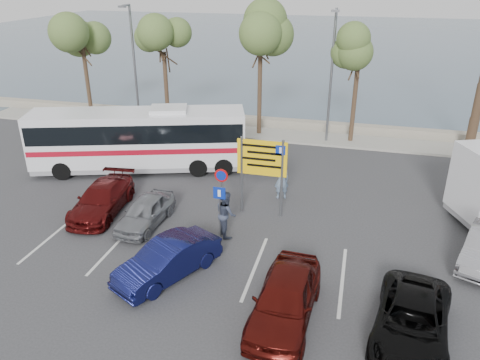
% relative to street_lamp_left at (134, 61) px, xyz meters
% --- Properties ---
extents(ground, '(120.00, 120.00, 0.00)m').
position_rel_street_lamp_left_xyz_m(ground, '(10.00, -13.52, -4.60)').
color(ground, '#333336').
rests_on(ground, ground).
extents(kerb_strip, '(44.00, 2.40, 0.15)m').
position_rel_street_lamp_left_xyz_m(kerb_strip, '(10.00, 0.48, -4.52)').
color(kerb_strip, '#9A988C').
rests_on(kerb_strip, ground).
extents(seawall, '(48.00, 0.80, 0.60)m').
position_rel_street_lamp_left_xyz_m(seawall, '(10.00, 2.48, -4.30)').
color(seawall, gray).
rests_on(seawall, ground).
extents(sea, '(140.00, 140.00, 0.00)m').
position_rel_street_lamp_left_xyz_m(sea, '(10.00, 46.48, -4.59)').
color(sea, '#435A6C').
rests_on(sea, ground).
extents(tree_far_left, '(3.20, 3.20, 7.60)m').
position_rel_street_lamp_left_xyz_m(tree_far_left, '(-4.00, 0.48, 1.73)').
color(tree_far_left, '#382619').
rests_on(tree_far_left, kerb_strip).
extents(tree_left, '(3.20, 3.20, 7.20)m').
position_rel_street_lamp_left_xyz_m(tree_left, '(2.00, 0.48, 1.41)').
color(tree_left, '#382619').
rests_on(tree_left, kerb_strip).
extents(tree_mid, '(3.20, 3.20, 8.00)m').
position_rel_street_lamp_left_xyz_m(tree_mid, '(8.50, 0.48, 2.06)').
color(tree_mid, '#382619').
rests_on(tree_mid, kerb_strip).
extents(tree_right, '(3.20, 3.20, 7.40)m').
position_rel_street_lamp_left_xyz_m(tree_right, '(14.50, 0.48, 1.57)').
color(tree_right, '#382619').
rests_on(tree_right, kerb_strip).
extents(street_lamp_left, '(0.45, 1.15, 8.01)m').
position_rel_street_lamp_left_xyz_m(street_lamp_left, '(0.00, 0.00, 0.00)').
color(street_lamp_left, slate).
rests_on(street_lamp_left, kerb_strip).
extents(street_lamp_right, '(0.45, 1.15, 8.01)m').
position_rel_street_lamp_left_xyz_m(street_lamp_right, '(13.00, 0.00, 0.00)').
color(street_lamp_right, slate).
rests_on(street_lamp_right, kerb_strip).
extents(direction_sign, '(2.20, 0.12, 3.60)m').
position_rel_street_lamp_left_xyz_m(direction_sign, '(11.00, -10.32, -2.17)').
color(direction_sign, slate).
rests_on(direction_sign, ground).
extents(sign_no_stop, '(0.60, 0.08, 2.35)m').
position_rel_street_lamp_left_xyz_m(sign_no_stop, '(9.40, -11.13, -3.02)').
color(sign_no_stop, slate).
rests_on(sign_no_stop, ground).
extents(sign_parking, '(0.50, 0.07, 2.25)m').
position_rel_street_lamp_left_xyz_m(sign_parking, '(9.80, -12.73, -3.13)').
color(sign_parking, slate).
rests_on(sign_parking, ground).
extents(lane_markings, '(12.02, 4.20, 0.01)m').
position_rel_street_lamp_left_xyz_m(lane_markings, '(8.86, -14.52, -4.60)').
color(lane_markings, silver).
rests_on(lane_markings, ground).
extents(coach_bus_left, '(11.52, 5.81, 3.53)m').
position_rel_street_lamp_left_xyz_m(coach_bus_left, '(3.50, -7.02, -2.96)').
color(coach_bus_left, white).
rests_on(coach_bus_left, ground).
extents(car_silver_a, '(1.63, 3.70, 1.24)m').
position_rel_street_lamp_left_xyz_m(car_silver_a, '(6.40, -12.60, -3.98)').
color(car_silver_a, gray).
rests_on(car_silver_a, ground).
extents(car_blue, '(3.18, 4.35, 1.37)m').
position_rel_street_lamp_left_xyz_m(car_blue, '(8.80, -15.83, -3.92)').
color(car_blue, '#0E1243').
rests_on(car_blue, ground).
extents(car_maroon, '(2.28, 4.67, 1.31)m').
position_rel_street_lamp_left_xyz_m(car_maroon, '(4.00, -12.02, -3.94)').
color(car_maroon, '#4D0D0C').
rests_on(car_maroon, ground).
extents(car_red, '(2.05, 4.62, 1.55)m').
position_rel_street_lamp_left_xyz_m(car_red, '(13.22, -17.02, -3.83)').
color(car_red, '#4A0E0A').
rests_on(car_red, ground).
extents(suv_black, '(2.77, 4.84, 1.27)m').
position_rel_street_lamp_left_xyz_m(suv_black, '(17.00, -16.93, -3.96)').
color(suv_black, black).
rests_on(suv_black, ground).
extents(pedestrian_near, '(0.80, 0.66, 1.90)m').
position_rel_street_lamp_left_xyz_m(pedestrian_near, '(11.60, -8.52, -3.65)').
color(pedestrian_near, '#819CBC').
rests_on(pedestrian_near, ground).
extents(pedestrian_far, '(1.16, 1.21, 1.97)m').
position_rel_street_lamp_left_xyz_m(pedestrian_far, '(10.00, -12.52, -3.61)').
color(pedestrian_far, '#363D51').
rests_on(pedestrian_far, ground).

